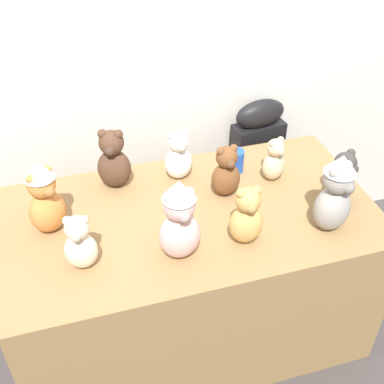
# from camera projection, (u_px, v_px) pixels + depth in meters

# --- Properties ---
(ground_plane) EXTENTS (10.00, 10.00, 0.00)m
(ground_plane) POSITION_uv_depth(u_px,v_px,m) (206.00, 367.00, 2.44)
(ground_plane) COLOR #3D3838
(wall_back) EXTENTS (7.00, 0.08, 2.60)m
(wall_back) POSITION_uv_depth(u_px,v_px,m) (151.00, 39.00, 2.32)
(wall_back) COLOR silver
(wall_back) RESTS_ON ground_plane
(display_table) EXTENTS (1.59, 0.85, 0.79)m
(display_table) POSITION_uv_depth(u_px,v_px,m) (192.00, 276.00, 2.38)
(display_table) COLOR olive
(display_table) RESTS_ON ground_plane
(instrument_case) EXTENTS (0.29, 0.16, 0.96)m
(instrument_case) POSITION_uv_depth(u_px,v_px,m) (254.00, 175.00, 2.85)
(instrument_case) COLOR black
(instrument_case) RESTS_ON ground_plane
(teddy_bear_ash) EXTENTS (0.20, 0.19, 0.36)m
(teddy_bear_ash) POSITION_uv_depth(u_px,v_px,m) (335.00, 194.00, 1.96)
(teddy_bear_ash) COLOR gray
(teddy_bear_ash) RESTS_ON display_table
(teddy_bear_chestnut) EXTENTS (0.14, 0.12, 0.25)m
(teddy_bear_chestnut) POSITION_uv_depth(u_px,v_px,m) (226.00, 172.00, 2.17)
(teddy_bear_chestnut) COLOR brown
(teddy_bear_chestnut) RESTS_ON display_table
(teddy_bear_sand) EXTENTS (0.14, 0.13, 0.22)m
(teddy_bear_sand) POSITION_uv_depth(u_px,v_px,m) (274.00, 160.00, 2.27)
(teddy_bear_sand) COLOR #CCB78E
(teddy_bear_sand) RESTS_ON display_table
(teddy_bear_charcoal) EXTENTS (0.17, 0.16, 0.26)m
(teddy_bear_charcoal) POSITION_uv_depth(u_px,v_px,m) (342.00, 179.00, 2.13)
(teddy_bear_charcoal) COLOR #383533
(teddy_bear_charcoal) RESTS_ON display_table
(teddy_bear_honey) EXTENTS (0.14, 0.12, 0.27)m
(teddy_bear_honey) POSITION_uv_depth(u_px,v_px,m) (247.00, 217.00, 1.93)
(teddy_bear_honey) COLOR tan
(teddy_bear_honey) RESTS_ON display_table
(teddy_bear_ginger) EXTENTS (0.20, 0.19, 0.34)m
(teddy_bear_ginger) POSITION_uv_depth(u_px,v_px,m) (44.00, 198.00, 1.96)
(teddy_bear_ginger) COLOR #D17F3D
(teddy_bear_ginger) RESTS_ON display_table
(teddy_bear_blush) EXTENTS (0.17, 0.15, 0.36)m
(teddy_bear_blush) POSITION_uv_depth(u_px,v_px,m) (180.00, 221.00, 1.84)
(teddy_bear_blush) COLOR beige
(teddy_bear_blush) RESTS_ON display_table
(teddy_bear_cream) EXTENTS (0.15, 0.13, 0.24)m
(teddy_bear_cream) POSITION_uv_depth(u_px,v_px,m) (80.00, 244.00, 1.83)
(teddy_bear_cream) COLOR beige
(teddy_bear_cream) RESTS_ON display_table
(teddy_bear_snow) EXTENTS (0.14, 0.12, 0.25)m
(teddy_bear_snow) POSITION_uv_depth(u_px,v_px,m) (178.00, 156.00, 2.27)
(teddy_bear_snow) COLOR white
(teddy_bear_snow) RESTS_ON display_table
(teddy_bear_cocoa) EXTENTS (0.18, 0.17, 0.29)m
(teddy_bear_cocoa) POSITION_uv_depth(u_px,v_px,m) (113.00, 160.00, 2.21)
(teddy_bear_cocoa) COLOR #4C3323
(teddy_bear_cocoa) RESTS_ON display_table
(party_cup_blue) EXTENTS (0.08, 0.08, 0.11)m
(party_cup_blue) POSITION_uv_depth(u_px,v_px,m) (235.00, 161.00, 2.35)
(party_cup_blue) COLOR blue
(party_cup_blue) RESTS_ON display_table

